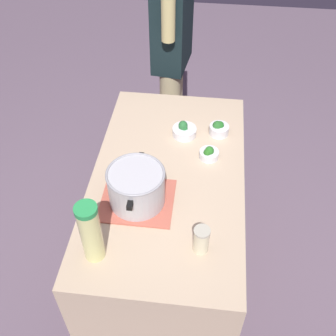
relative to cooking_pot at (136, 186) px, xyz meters
name	(u,v)px	position (x,y,z in m)	size (l,w,h in m)	color
ground_plane	(168,267)	(0.18, -0.12, -0.97)	(8.00, 8.00, 0.00)	slate
counter_slab	(168,227)	(0.18, -0.12, -0.54)	(1.36, 0.76, 0.87)	tan
dish_cloth	(138,200)	(0.00, 0.00, -0.10)	(0.30, 0.34, 0.01)	#BE5D4A
cooking_pot	(136,186)	(0.00, 0.00, 0.00)	(0.34, 0.27, 0.18)	#B7B7BC
lemonade_pitcher	(91,232)	(-0.31, 0.13, 0.05)	(0.09, 0.09, 0.31)	#E4E38F
mason_jar	(201,240)	(-0.23, -0.31, -0.04)	(0.07, 0.07, 0.13)	beige
broccoli_bowl_front	(209,153)	(0.34, -0.32, -0.07)	(0.10, 0.10, 0.07)	silver
broccoli_bowl_center	(219,128)	(0.53, -0.36, -0.07)	(0.11, 0.11, 0.08)	silver
broccoli_bowl_back	(184,130)	(0.50, -0.17, -0.07)	(0.13, 0.13, 0.09)	silver
person_cook	(172,59)	(1.18, -0.03, -0.04)	(0.50, 0.24, 1.67)	tan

